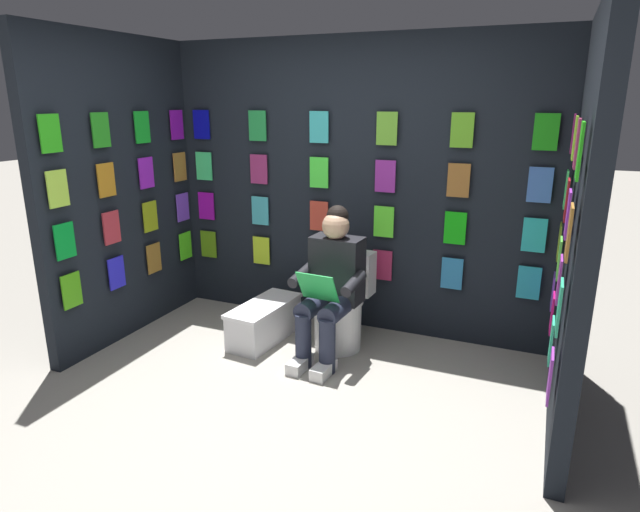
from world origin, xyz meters
The scene contains 7 objects.
ground_plane centered at (0.00, 0.00, 0.00)m, with size 30.00×30.00×0.00m, color #9E998E.
display_wall_back centered at (0.00, -1.77, 1.23)m, with size 3.46×0.14×2.47m.
display_wall_left centered at (-1.73, -0.86, 1.23)m, with size 0.14×1.72×2.47m.
display_wall_right centered at (1.73, -0.86, 1.23)m, with size 0.14×1.72×2.47m.
toilet centered at (-0.08, -1.29, 0.33)m, with size 0.41×0.56×0.77m.
person_reading centered at (-0.07, -1.06, 0.60)m, with size 0.54×0.70×1.19m.
comic_longbox_near centered at (0.55, -1.11, 0.16)m, with size 0.38×0.77×0.32m.
Camera 1 is at (-1.53, 2.57, 1.97)m, focal length 30.29 mm.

